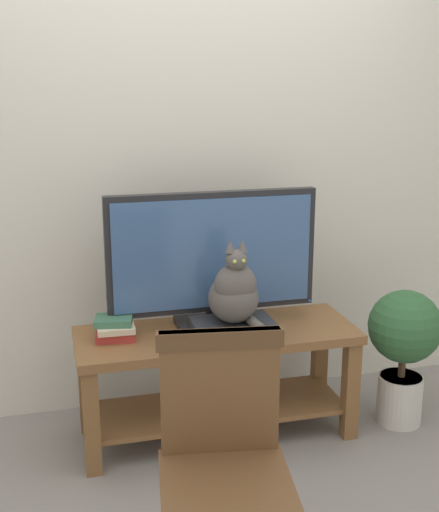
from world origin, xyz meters
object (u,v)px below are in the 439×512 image
(book_stack, at_px, (115,328))
(potted_plant, at_px, (404,343))
(wooden_chair, at_px, (224,455))
(tv_stand, at_px, (217,363))
(media_box, at_px, (233,329))
(cat, at_px, (234,292))
(tv, at_px, (213,257))

(book_stack, xyz_separation_m, potted_plant, (1.41, -0.15, -0.16))
(wooden_chair, bearing_deg, tv_stand, 76.73)
(media_box, bearing_deg, cat, -84.30)
(tv_stand, distance_m, tv, 0.52)
(tv_stand, distance_m, book_stack, 0.52)
(wooden_chair, bearing_deg, cat, 72.23)
(tv, xyz_separation_m, wooden_chair, (-0.25, -1.14, -0.34))
(media_box, bearing_deg, potted_plant, -1.66)
(wooden_chair, bearing_deg, media_box, 72.52)
(tv_stand, height_order, wooden_chair, wooden_chair)
(tv_stand, bearing_deg, wooden_chair, -103.27)
(media_box, xyz_separation_m, wooden_chair, (-0.30, -0.97, -0.03))
(tv, bearing_deg, book_stack, -174.08)
(tv, xyz_separation_m, book_stack, (-0.48, -0.05, -0.30))
(book_stack, bearing_deg, potted_plant, -6.06)
(cat, xyz_separation_m, book_stack, (-0.53, 0.14, -0.17))
(tv, distance_m, wooden_chair, 1.22)
(tv_stand, bearing_deg, book_stack, 176.16)
(tv, distance_m, potted_plant, 1.06)
(tv, relative_size, media_box, 2.70)
(tv_stand, xyz_separation_m, tv, (0.00, 0.08, 0.51))
(tv, relative_size, potted_plant, 1.44)
(tv_stand, xyz_separation_m, potted_plant, (0.93, -0.12, 0.05))
(tv_stand, relative_size, potted_plant, 1.90)
(cat, bearing_deg, tv, 106.74)
(media_box, relative_size, potted_plant, 0.53)
(tv, distance_m, book_stack, 0.56)
(media_box, height_order, wooden_chair, wooden_chair)
(book_stack, bearing_deg, tv_stand, -3.84)
(media_box, distance_m, wooden_chair, 1.01)
(media_box, relative_size, book_stack, 1.85)
(wooden_chair, bearing_deg, book_stack, 101.74)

